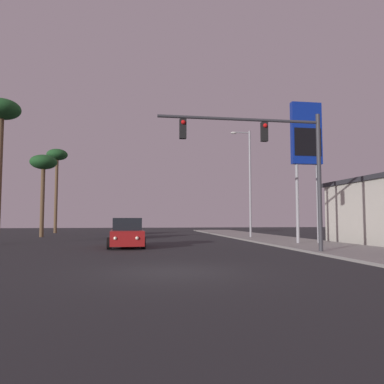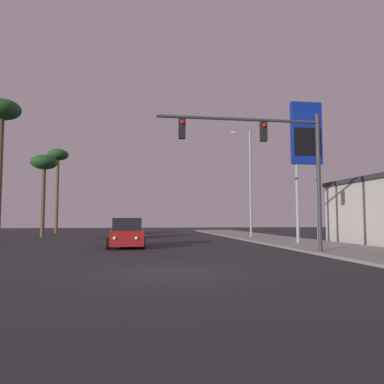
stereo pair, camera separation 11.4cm
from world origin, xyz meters
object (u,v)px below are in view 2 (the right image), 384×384
at_px(traffic_light_mast, 273,152).
at_px(palm_tree_near, 1,118).
at_px(car_blue, 127,227).
at_px(car_black, 126,229).
at_px(street_lamp, 249,178).
at_px(car_red, 127,234).
at_px(gas_station_sign, 306,141).
at_px(palm_tree_far, 58,160).
at_px(palm_tree_mid, 44,166).

distance_m(traffic_light_mast, palm_tree_near, 17.93).
xyz_separation_m(car_blue, car_black, (0.11, -8.73, 0.00)).
distance_m(car_black, palm_tree_near, 13.03).
distance_m(street_lamp, palm_tree_near, 19.04).
relative_size(traffic_light_mast, palm_tree_near, 0.82).
height_order(car_blue, car_red, same).
distance_m(car_red, palm_tree_near, 11.71).
xyz_separation_m(car_blue, palm_tree_near, (-7.85, -15.85, 7.45)).
distance_m(street_lamp, gas_station_sign, 8.29).
height_order(car_red, street_lamp, street_lamp).
height_order(car_black, palm_tree_far, palm_tree_far).
bearing_deg(gas_station_sign, car_blue, 121.43).
bearing_deg(car_red, palm_tree_near, -25.73).
relative_size(car_red, palm_tree_mid, 0.58).
bearing_deg(car_blue, car_red, 90.97).
height_order(car_blue, palm_tree_mid, palm_tree_mid).
distance_m(car_blue, gas_station_sign, 23.15).
distance_m(car_blue, traffic_light_mast, 26.28).
height_order(car_red, gas_station_sign, gas_station_sign).
distance_m(car_black, street_lamp, 11.34).
distance_m(street_lamp, palm_tree_mid, 18.59).
bearing_deg(traffic_light_mast, car_blue, 106.07).
relative_size(car_black, palm_tree_far, 0.44).
relative_size(traffic_light_mast, street_lamp, 0.86).
bearing_deg(palm_tree_far, traffic_light_mast, -62.01).
height_order(street_lamp, palm_tree_mid, street_lamp).
bearing_deg(palm_tree_mid, traffic_light_mast, -52.52).
height_order(palm_tree_far, palm_tree_mid, palm_tree_far).
bearing_deg(street_lamp, car_black, 167.05).
bearing_deg(car_red, car_black, -90.25).
relative_size(gas_station_sign, palm_tree_mid, 1.20).
bearing_deg(palm_tree_near, palm_tree_far, 91.23).
bearing_deg(gas_station_sign, palm_tree_far, 130.63).
distance_m(traffic_light_mast, palm_tree_mid, 24.15).
relative_size(car_black, palm_tree_near, 0.46).
distance_m(palm_tree_mid, palm_tree_near, 10.16).
height_order(street_lamp, palm_tree_near, palm_tree_near).
height_order(car_red, traffic_light_mast, traffic_light_mast).
relative_size(car_red, palm_tree_near, 0.46).
bearing_deg(palm_tree_far, palm_tree_near, -88.77).
bearing_deg(traffic_light_mast, car_black, 113.55).
height_order(traffic_light_mast, palm_tree_near, palm_tree_near).
xyz_separation_m(car_red, car_black, (-0.28, 10.79, 0.00)).
height_order(traffic_light_mast, palm_tree_mid, palm_tree_mid).
bearing_deg(palm_tree_near, gas_station_sign, -9.48).
relative_size(traffic_light_mast, palm_tree_mid, 1.04).
bearing_deg(car_black, palm_tree_near, 43.22).
bearing_deg(car_red, car_blue, -90.58).
relative_size(car_black, traffic_light_mast, 0.56).
bearing_deg(palm_tree_far, palm_tree_mid, -85.35).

